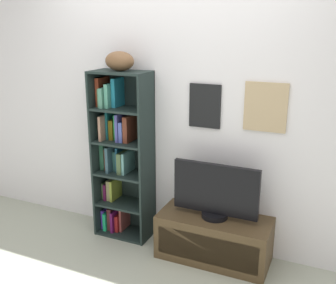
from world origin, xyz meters
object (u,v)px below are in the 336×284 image
(bookshelf, at_px, (120,155))
(television, at_px, (216,192))
(football, at_px, (120,61))
(tv_stand, at_px, (214,238))

(bookshelf, distance_m, television, 0.98)
(football, relative_size, television, 0.39)
(television, bearing_deg, tv_stand, -90.00)
(football, height_order, television, football)
(bookshelf, relative_size, tv_stand, 1.65)
(television, bearing_deg, bookshelf, 174.39)
(tv_stand, xyz_separation_m, television, (-0.00, 0.00, 0.43))
(football, bearing_deg, television, -3.84)
(tv_stand, bearing_deg, bookshelf, 174.32)
(bookshelf, height_order, television, bookshelf)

